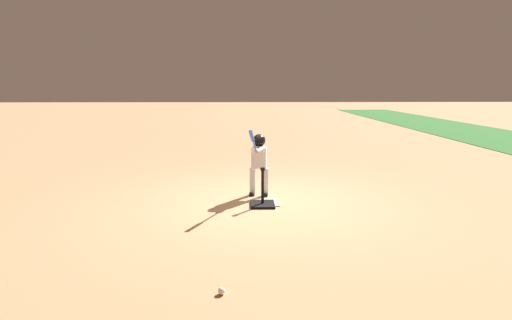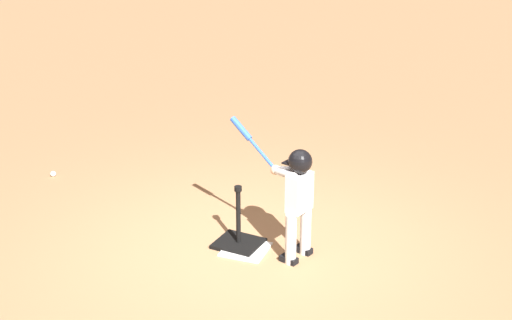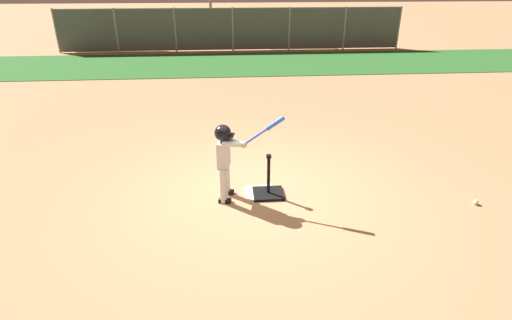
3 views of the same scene
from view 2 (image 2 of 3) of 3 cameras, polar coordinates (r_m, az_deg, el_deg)
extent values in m
plane|color=#AD7F56|center=(7.34, -0.55, -7.24)|extent=(90.00, 90.00, 0.00)
cube|color=white|center=(7.34, -0.83, -7.15)|extent=(0.49, 0.49, 0.02)
cube|color=black|center=(7.43, -1.40, -6.69)|extent=(0.46, 0.41, 0.04)
cylinder|color=black|center=(7.28, -1.42, -4.56)|extent=(0.05, 0.05, 0.58)
cylinder|color=black|center=(7.15, -1.44, -2.30)|extent=(0.08, 0.08, 0.05)
cylinder|color=silver|center=(7.00, 2.81, -6.35)|extent=(0.13, 0.13, 0.53)
cube|color=black|center=(7.12, 2.64, -7.96)|extent=(0.19, 0.12, 0.06)
cylinder|color=silver|center=(7.18, 3.99, -5.60)|extent=(0.13, 0.13, 0.53)
cube|color=black|center=(7.30, 3.82, -7.19)|extent=(0.19, 0.12, 0.06)
cube|color=silver|center=(6.89, 3.49, -2.60)|extent=(0.20, 0.30, 0.39)
sphere|color=#DBB293|center=(6.77, 3.55, -0.22)|extent=(0.20, 0.20, 0.20)
sphere|color=black|center=(6.76, 3.55, -0.12)|extent=(0.23, 0.23, 0.23)
cube|color=black|center=(6.83, 2.88, -0.15)|extent=(0.15, 0.19, 0.01)
cylinder|color=silver|center=(6.86, 2.32, -1.06)|extent=(0.31, 0.22, 0.11)
cylinder|color=silver|center=(6.93, 2.75, -0.84)|extent=(0.32, 0.11, 0.11)
sphere|color=#DBB293|center=(6.98, 1.57, -0.79)|extent=(0.10, 0.10, 0.10)
cylinder|color=blue|center=(7.06, -0.13, 1.25)|extent=(0.55, 0.14, 0.43)
cylinder|color=blue|center=(7.12, -1.21, 2.54)|extent=(0.27, 0.11, 0.22)
cylinder|color=black|center=(6.98, 1.67, -0.91)|extent=(0.05, 0.06, 0.05)
sphere|color=white|center=(9.43, -15.92, -1.07)|extent=(0.07, 0.07, 0.07)
camera|label=1|loc=(11.56, -31.52, 10.98)|focal=28.00mm
camera|label=3|loc=(11.27, 14.97, 18.40)|focal=28.00mm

